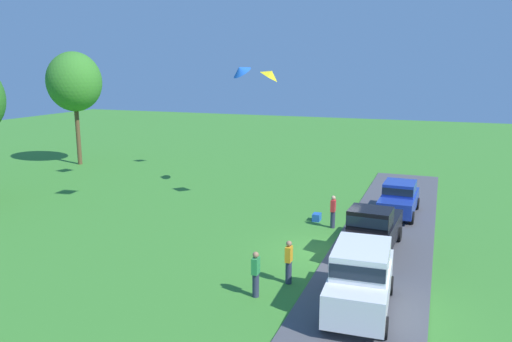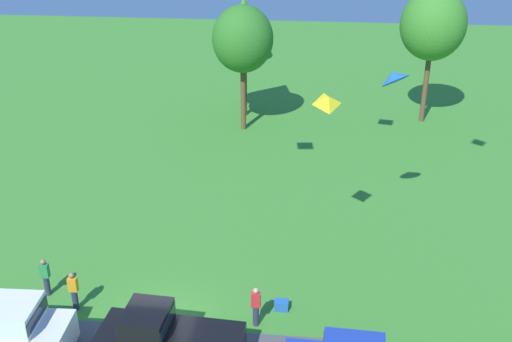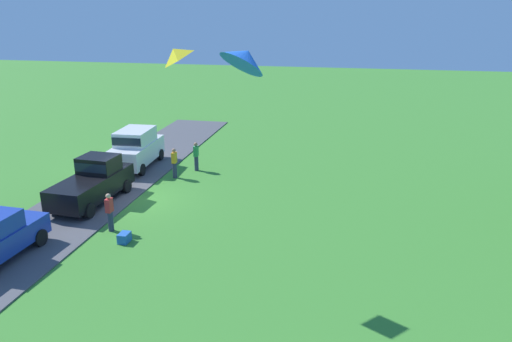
{
  "view_description": "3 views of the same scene",
  "coord_description": "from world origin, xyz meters",
  "px_view_note": "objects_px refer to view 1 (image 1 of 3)",
  "views": [
    {
      "loc": [
        -20.86,
        -4.38,
        8.13
      ],
      "look_at": [
        1.0,
        3.77,
        3.25
      ],
      "focal_mm": 35.0,
      "sensor_mm": 36.0,
      "label": 1
    },
    {
      "loc": [
        5.52,
        -17.72,
        15.14
      ],
      "look_at": [
        2.9,
        6.09,
        3.91
      ],
      "focal_mm": 42.0,
      "sensor_mm": 36.0,
      "label": 2
    },
    {
      "loc": [
        21.45,
        10.63,
        9.18
      ],
      "look_at": [
        2.71,
        6.7,
        2.87
      ],
      "focal_mm": 35.0,
      "sensor_mm": 36.0,
      "label": 3
    }
  ],
  "objects_px": {
    "person_watching_sky": "(289,262)",
    "kite_delta_high_left": "(241,70)",
    "kite_diamond_trailing_tail": "(272,74)",
    "car_suv_near_entrance": "(361,276)",
    "car_sedan_far_end": "(399,197)",
    "tree_far_right": "(74,82)",
    "person_on_lawn": "(256,274)",
    "car_pickup_by_flagpole": "(372,229)",
    "cooler_box": "(317,217)",
    "person_beside_suv": "(333,211)"
  },
  "relations": [
    {
      "from": "car_pickup_by_flagpole",
      "to": "person_beside_suv",
      "type": "distance_m",
      "value": 3.75
    },
    {
      "from": "person_on_lawn",
      "to": "kite_diamond_trailing_tail",
      "type": "bearing_deg",
      "value": 15.98
    },
    {
      "from": "car_suv_near_entrance",
      "to": "person_watching_sky",
      "type": "bearing_deg",
      "value": 65.23
    },
    {
      "from": "person_on_lawn",
      "to": "kite_diamond_trailing_tail",
      "type": "xyz_separation_m",
      "value": [
        11.12,
        3.18,
        6.84
      ]
    },
    {
      "from": "car_suv_near_entrance",
      "to": "person_on_lawn",
      "type": "relative_size",
      "value": 2.74
    },
    {
      "from": "person_on_lawn",
      "to": "kite_delta_high_left",
      "type": "height_order",
      "value": "kite_delta_high_left"
    },
    {
      "from": "person_on_lawn",
      "to": "person_watching_sky",
      "type": "height_order",
      "value": "same"
    },
    {
      "from": "person_on_lawn",
      "to": "cooler_box",
      "type": "height_order",
      "value": "person_on_lawn"
    },
    {
      "from": "person_watching_sky",
      "to": "cooler_box",
      "type": "xyz_separation_m",
      "value": [
        8.14,
        0.87,
        -0.68
      ]
    },
    {
      "from": "car_sedan_far_end",
      "to": "car_pickup_by_flagpole",
      "type": "bearing_deg",
      "value": 174.45
    },
    {
      "from": "tree_far_right",
      "to": "kite_delta_high_left",
      "type": "height_order",
      "value": "tree_far_right"
    },
    {
      "from": "car_pickup_by_flagpole",
      "to": "kite_diamond_trailing_tail",
      "type": "xyz_separation_m",
      "value": [
        5.28,
        6.5,
        6.61
      ]
    },
    {
      "from": "person_beside_suv",
      "to": "cooler_box",
      "type": "bearing_deg",
      "value": 49.33
    },
    {
      "from": "car_pickup_by_flagpole",
      "to": "car_sedan_far_end",
      "type": "relative_size",
      "value": 1.14
    },
    {
      "from": "person_watching_sky",
      "to": "person_on_lawn",
      "type": "bearing_deg",
      "value": 152.71
    },
    {
      "from": "person_beside_suv",
      "to": "cooler_box",
      "type": "xyz_separation_m",
      "value": [
        0.9,
        1.05,
        -0.68
      ]
    },
    {
      "from": "car_sedan_far_end",
      "to": "person_watching_sky",
      "type": "xyz_separation_m",
      "value": [
        -10.7,
        3.16,
        -0.16
      ]
    },
    {
      "from": "car_sedan_far_end",
      "to": "kite_delta_high_left",
      "type": "bearing_deg",
      "value": 80.52
    },
    {
      "from": "kite_delta_high_left",
      "to": "person_beside_suv",
      "type": "bearing_deg",
      "value": -125.75
    },
    {
      "from": "car_suv_near_entrance",
      "to": "person_beside_suv",
      "type": "xyz_separation_m",
      "value": [
        8.58,
        2.72,
        -0.42
      ]
    },
    {
      "from": "tree_far_right",
      "to": "kite_diamond_trailing_tail",
      "type": "relative_size",
      "value": 10.87
    },
    {
      "from": "cooler_box",
      "to": "kite_diamond_trailing_tail",
      "type": "relative_size",
      "value": 0.65
    },
    {
      "from": "person_beside_suv",
      "to": "tree_far_right",
      "type": "relative_size",
      "value": 0.18
    },
    {
      "from": "car_sedan_far_end",
      "to": "tree_far_right",
      "type": "distance_m",
      "value": 28.01
    },
    {
      "from": "tree_far_right",
      "to": "car_suv_near_entrance",
      "type": "bearing_deg",
      "value": -124.3
    },
    {
      "from": "person_watching_sky",
      "to": "kite_delta_high_left",
      "type": "relative_size",
      "value": 1.37
    },
    {
      "from": "person_watching_sky",
      "to": "kite_diamond_trailing_tail",
      "type": "xyz_separation_m",
      "value": [
        9.61,
        3.96,
        6.84
      ]
    },
    {
      "from": "car_pickup_by_flagpole",
      "to": "person_on_lawn",
      "type": "distance_m",
      "value": 6.72
    },
    {
      "from": "person_beside_suv",
      "to": "person_watching_sky",
      "type": "height_order",
      "value": "same"
    },
    {
      "from": "car_suv_near_entrance",
      "to": "person_watching_sky",
      "type": "distance_m",
      "value": 3.22
    },
    {
      "from": "person_watching_sky",
      "to": "tree_far_right",
      "type": "bearing_deg",
      "value": 54.65
    },
    {
      "from": "person_beside_suv",
      "to": "person_on_lawn",
      "type": "bearing_deg",
      "value": 173.73
    },
    {
      "from": "car_suv_near_entrance",
      "to": "car_sedan_far_end",
      "type": "xyz_separation_m",
      "value": [
        12.04,
        -0.26,
        -0.25
      ]
    },
    {
      "from": "car_suv_near_entrance",
      "to": "cooler_box",
      "type": "height_order",
      "value": "car_suv_near_entrance"
    },
    {
      "from": "kite_diamond_trailing_tail",
      "to": "person_beside_suv",
      "type": "bearing_deg",
      "value": -119.81
    },
    {
      "from": "car_suv_near_entrance",
      "to": "car_pickup_by_flagpole",
      "type": "xyz_separation_m",
      "value": [
        5.67,
        0.36,
        -0.19
      ]
    },
    {
      "from": "car_pickup_by_flagpole",
      "to": "kite_diamond_trailing_tail",
      "type": "height_order",
      "value": "kite_diamond_trailing_tail"
    },
    {
      "from": "car_suv_near_entrance",
      "to": "car_sedan_far_end",
      "type": "height_order",
      "value": "car_suv_near_entrance"
    },
    {
      "from": "person_watching_sky",
      "to": "kite_delta_high_left",
      "type": "bearing_deg",
      "value": 29.37
    },
    {
      "from": "tree_far_right",
      "to": "cooler_box",
      "type": "bearing_deg",
      "value": -110.69
    },
    {
      "from": "tree_far_right",
      "to": "person_beside_suv",
      "type": "bearing_deg",
      "value": -111.75
    },
    {
      "from": "kite_diamond_trailing_tail",
      "to": "kite_delta_high_left",
      "type": "bearing_deg",
      "value": 47.33
    },
    {
      "from": "cooler_box",
      "to": "kite_diamond_trailing_tail",
      "type": "xyz_separation_m",
      "value": [
        1.47,
        3.09,
        7.51
      ]
    },
    {
      "from": "car_pickup_by_flagpole",
      "to": "person_beside_suv",
      "type": "xyz_separation_m",
      "value": [
        2.91,
        2.35,
        -0.23
      ]
    },
    {
      "from": "kite_delta_high_left",
      "to": "kite_diamond_trailing_tail",
      "type": "xyz_separation_m",
      "value": [
        -2.78,
        -3.01,
        -0.23
      ]
    },
    {
      "from": "person_watching_sky",
      "to": "kite_delta_high_left",
      "type": "xyz_separation_m",
      "value": [
        12.39,
        6.97,
        7.06
      ]
    },
    {
      "from": "person_on_lawn",
      "to": "kite_delta_high_left",
      "type": "relative_size",
      "value": 1.37
    },
    {
      "from": "car_sedan_far_end",
      "to": "person_watching_sky",
      "type": "bearing_deg",
      "value": 163.56
    },
    {
      "from": "tree_far_right",
      "to": "car_sedan_far_end",
      "type": "bearing_deg",
      "value": -102.68
    },
    {
      "from": "person_watching_sky",
      "to": "car_sedan_far_end",
      "type": "bearing_deg",
      "value": -16.44
    }
  ]
}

